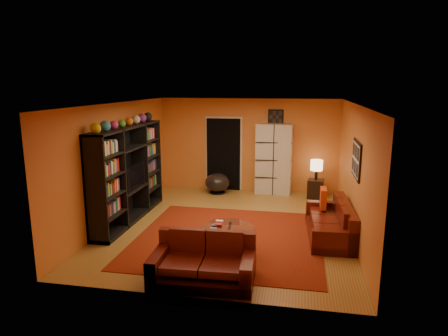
% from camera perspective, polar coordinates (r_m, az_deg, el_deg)
% --- Properties ---
extents(floor, '(6.00, 6.00, 0.00)m').
position_cam_1_polar(floor, '(8.69, 0.82, -8.23)').
color(floor, olive).
rests_on(floor, ground).
extents(ceiling, '(6.00, 6.00, 0.00)m').
position_cam_1_polar(ceiling, '(8.16, 0.87, 9.16)').
color(ceiling, white).
rests_on(ceiling, wall_back).
extents(wall_back, '(6.00, 0.00, 6.00)m').
position_cam_1_polar(wall_back, '(11.25, 3.48, 3.27)').
color(wall_back, '#CA6E2C').
rests_on(wall_back, floor).
extents(wall_front, '(6.00, 0.00, 6.00)m').
position_cam_1_polar(wall_front, '(5.49, -4.58, -6.14)').
color(wall_front, '#CA6E2C').
rests_on(wall_front, floor).
extents(wall_left, '(0.00, 6.00, 6.00)m').
position_cam_1_polar(wall_left, '(9.09, -14.88, 0.78)').
color(wall_left, '#CA6E2C').
rests_on(wall_left, floor).
extents(wall_right, '(0.00, 6.00, 6.00)m').
position_cam_1_polar(wall_right, '(8.28, 18.14, -0.48)').
color(wall_right, '#CA6E2C').
rests_on(wall_right, floor).
extents(rug, '(3.60, 3.60, 0.01)m').
position_cam_1_polar(rug, '(8.03, 0.66, -9.94)').
color(rug, '#60180A').
rests_on(rug, floor).
extents(doorway, '(0.95, 0.10, 2.04)m').
position_cam_1_polar(doorway, '(11.36, -0.07, 1.95)').
color(doorway, black).
rests_on(doorway, floor).
extents(wall_art_right, '(0.03, 1.00, 0.70)m').
position_cam_1_polar(wall_art_right, '(7.93, 18.40, 1.18)').
color(wall_art_right, black).
rests_on(wall_art_right, wall_right).
extents(wall_art_back, '(0.42, 0.03, 0.52)m').
position_cam_1_polar(wall_art_back, '(11.07, 7.40, 6.96)').
color(wall_art_back, black).
rests_on(wall_art_back, wall_back).
extents(entertainment_unit, '(0.45, 3.00, 2.10)m').
position_cam_1_polar(entertainment_unit, '(9.04, -13.51, -0.82)').
color(entertainment_unit, black).
rests_on(entertainment_unit, floor).
extents(tv, '(0.96, 0.13, 0.55)m').
position_cam_1_polar(tv, '(9.07, -13.11, -1.12)').
color(tv, black).
rests_on(tv, entertainment_unit).
extents(sofa, '(0.88, 1.99, 0.85)m').
position_cam_1_polar(sofa, '(8.28, 15.34, -7.60)').
color(sofa, '#460E09').
rests_on(sofa, rug).
extents(loveseat, '(1.61, 1.01, 0.85)m').
position_cam_1_polar(loveseat, '(6.39, -2.87, -13.22)').
color(loveseat, '#460E09').
rests_on(loveseat, rug).
extents(throw_pillow, '(0.12, 0.42, 0.42)m').
position_cam_1_polar(throw_pillow, '(8.71, 13.99, -4.19)').
color(throw_pillow, red).
rests_on(throw_pillow, sofa).
extents(coffee_table, '(0.95, 0.95, 0.48)m').
position_cam_1_polar(coffee_table, '(7.24, 0.57, -8.80)').
color(coffee_table, silver).
rests_on(coffee_table, floor).
extents(storage_cabinet, '(1.00, 0.51, 1.93)m').
position_cam_1_polar(storage_cabinet, '(11.04, 7.13, 1.27)').
color(storage_cabinet, beige).
rests_on(storage_cabinet, floor).
extents(bowl_chair, '(0.68, 0.68, 0.56)m').
position_cam_1_polar(bowl_chair, '(11.09, -0.96, -2.11)').
color(bowl_chair, black).
rests_on(bowl_chair, floor).
extents(side_table, '(0.45, 0.45, 0.50)m').
position_cam_1_polar(side_table, '(10.93, 12.93, -2.91)').
color(side_table, black).
rests_on(side_table, floor).
extents(table_lamp, '(0.32, 0.32, 0.53)m').
position_cam_1_polar(table_lamp, '(10.78, 13.09, 0.32)').
color(table_lamp, black).
rests_on(table_lamp, side_table).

